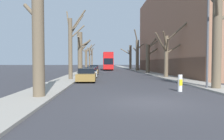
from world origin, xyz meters
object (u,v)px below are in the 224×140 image
Objects in this scene: double_decker_bus at (108,60)px; street_tree_left_1 at (71,45)px; street_tree_left_2 at (80,52)px; street_tree_right_3 at (137,54)px; parked_car_1 at (90,73)px; lamp_post at (207,22)px; street_tree_left_4 at (90,58)px; street_tree_right_2 at (148,57)px; street_tree_right_1 at (167,53)px; street_tree_left_3 at (86,59)px; street_tree_left_5 at (92,57)px; street_tree_right_4 at (130,57)px; street_tree_right_0 at (217,38)px; parked_car_0 at (87,75)px; street_tree_left_0 at (38,26)px; traffic_bollard at (180,83)px; parked_car_3 at (94,69)px; parked_car_2 at (93,71)px.

street_tree_left_1 is at bearing -99.46° from double_decker_bus.
street_tree_right_3 reaches higher than street_tree_left_2.
parked_car_1 is 15.90m from lamp_post.
street_tree_left_4 is 1.68× the size of parked_car_1.
double_decker_bus is at bearing -43.78° from street_tree_left_4.
street_tree_right_2 is at bearing -88.92° from street_tree_right_3.
street_tree_right_1 is at bearing -89.82° from street_tree_right_3.
street_tree_left_3 is 22.66m from street_tree_left_5.
street_tree_right_4 is (11.75, 1.62, 0.32)m from street_tree_left_4.
street_tree_right_3 reaches higher than street_tree_right_0.
street_tree_left_2 is at bearing -115.06° from street_tree_right_4.
street_tree_left_3 is 24.73m from parked_car_0.
street_tree_left_5 is (0.04, 10.94, 0.27)m from street_tree_left_4.
street_tree_right_3 is (11.81, 13.20, 0.19)m from street_tree_left_2.
double_decker_bus is at bearing 83.19° from parked_car_1.
street_tree_right_1 is 33.40m from street_tree_right_4.
street_tree_right_4 reaches higher than street_tree_right_1.
street_tree_left_5 is at bearing 89.99° from street_tree_left_0.
double_decker_bus is (-6.94, 16.13, -0.50)m from street_tree_right_2.
street_tree_left_4 is at bearing 110.38° from street_tree_right_1.
street_tree_left_1 is 34.32m from street_tree_left_4.
traffic_bollard is at bearing -164.24° from street_tree_right_0.
street_tree_left_5 is 54.98m from street_tree_right_0.
parked_car_0 is at bearing -45.90° from street_tree_left_1.
traffic_bollard is at bearing -46.83° from street_tree_left_1.
traffic_bollard is at bearing -75.17° from parked_car_3.
street_tree_left_2 is 23.66m from street_tree_left_4.
street_tree_right_4 is at bearing 64.94° from street_tree_left_2.
street_tree_left_4 is 6.97m from double_decker_bus.
street_tree_left_0 is 37.11m from street_tree_right_3.
street_tree_left_2 is 0.93× the size of street_tree_right_0.
lamp_post is (9.19, -12.24, 4.29)m from parked_car_1.
parked_car_2 is at bearing 109.29° from traffic_bollard.
street_tree_right_3 is (-0.20, 10.46, 0.88)m from street_tree_right_2.
street_tree_right_4 is (11.71, -9.31, 0.05)m from street_tree_left_5.
street_tree_right_0 is at bearing -35.75° from street_tree_left_1.
lamp_post is at bearing -53.09° from parked_car_1.
parked_car_3 is at bearing -103.22° from double_decker_bus.
street_tree_right_2 is 21.74m from lamp_post.
traffic_bollard is at bearing -95.07° from street_tree_right_3.
parked_car_3 is at bearing 90.00° from parked_car_1.
street_tree_left_1 is 0.73× the size of double_decker_bus.
street_tree_left_5 is 54.65m from lamp_post.
traffic_bollard is (8.75, -54.55, -3.06)m from street_tree_left_5.
street_tree_left_1 is 1.16× the size of street_tree_right_1.
street_tree_right_4 is 1.65× the size of parked_car_1.
double_decker_bus is at bearing -72.52° from street_tree_left_5.
parked_car_0 is at bearing 78.50° from street_tree_left_0.
parked_car_3 is at bearing -71.33° from street_tree_left_3.
street_tree_right_4 reaches higher than parked_car_1.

